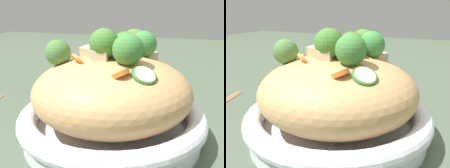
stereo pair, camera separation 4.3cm
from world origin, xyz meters
The scene contains 7 objects.
ground_plane centered at (0.00, 0.00, 0.00)m, with size 3.00×3.00×0.00m, color #465341.
serving_bowl centered at (0.00, 0.00, 0.03)m, with size 0.33×0.33×0.06m.
noodle_heap centered at (0.00, 0.00, 0.09)m, with size 0.27×0.27×0.13m.
broccoli_florets centered at (0.01, -0.01, 0.16)m, with size 0.15×0.20×0.07m.
carrot_coins centered at (0.00, 0.01, 0.14)m, with size 0.21×0.11×0.05m.
zucchini_slices centered at (-0.03, -0.05, 0.14)m, with size 0.09×0.09×0.04m.
chicken_chunks centered at (0.01, 0.00, 0.14)m, with size 0.15×0.12×0.04m.
Camera 2 is at (-0.37, -0.18, 0.23)m, focal length 40.09 mm.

